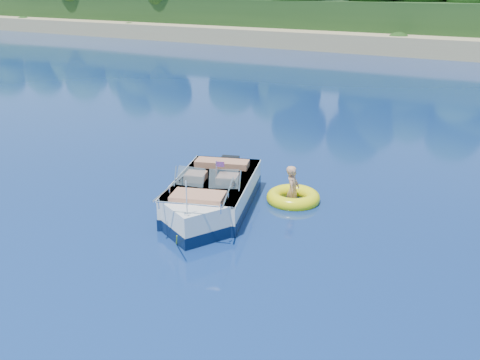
{
  "coord_description": "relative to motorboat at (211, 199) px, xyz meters",
  "views": [
    {
      "loc": [
        6.66,
        -9.42,
        5.52
      ],
      "look_at": [
        0.12,
        1.41,
        0.85
      ],
      "focal_mm": 40.0,
      "sensor_mm": 36.0,
      "label": 1
    }
  ],
  "objects": [
    {
      "name": "ground",
      "position": [
        0.52,
        -1.02,
        -0.34
      ],
      "size": [
        160.0,
        160.0,
        0.0
      ],
      "primitive_type": "plane",
      "color": "#0A1C4C",
      "rests_on": "ground"
    },
    {
      "name": "motorboat",
      "position": [
        0.0,
        0.0,
        0.0
      ],
      "size": [
        3.0,
        5.1,
        1.77
      ],
      "rotation": [
        0.0,
        0.0,
        0.34
      ],
      "color": "white",
      "rests_on": "ground"
    },
    {
      "name": "boy",
      "position": [
        1.51,
        1.68,
        -0.34
      ],
      "size": [
        0.56,
        0.84,
        1.53
      ],
      "primitive_type": "imported",
      "rotation": [
        0.0,
        -0.17,
        1.86
      ],
      "color": "tan",
      "rests_on": "ground"
    },
    {
      "name": "tow_tube",
      "position": [
        1.53,
        1.69,
        -0.25
      ],
      "size": [
        1.48,
        1.48,
        0.38
      ],
      "rotation": [
        0.0,
        0.0,
        -0.02
      ],
      "color": "#FFF50F",
      "rests_on": "ground"
    }
  ]
}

